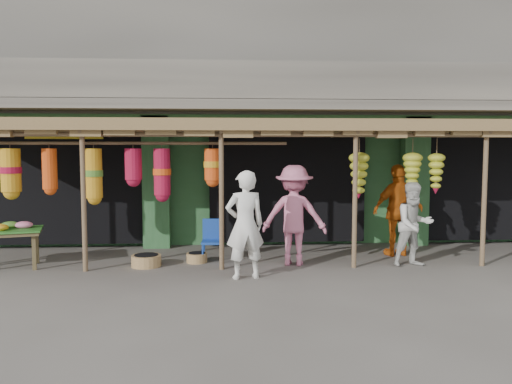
{
  "coord_description": "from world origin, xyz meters",
  "views": [
    {
      "loc": [
        -1.4,
        -9.38,
        2.18
      ],
      "look_at": [
        -0.79,
        1.0,
        1.35
      ],
      "focal_mm": 35.0,
      "sensor_mm": 36.0,
      "label": 1
    }
  ],
  "objects": [
    {
      "name": "flower_table",
      "position": [
        -5.62,
        0.11,
        0.7
      ],
      "size": [
        1.61,
        1.2,
        0.86
      ],
      "rotation": [
        0.0,
        0.0,
        0.27
      ],
      "color": "brown",
      "rests_on": "ground"
    },
    {
      "name": "person_front",
      "position": [
        -1.09,
        -0.89,
        0.94
      ],
      "size": [
        0.77,
        0.59,
        1.87
      ],
      "primitive_type": "imported",
      "rotation": [
        0.0,
        0.0,
        3.37
      ],
      "color": "white",
      "rests_on": "ground"
    },
    {
      "name": "person_shopper",
      "position": [
        -0.1,
        0.12,
        0.97
      ],
      "size": [
        1.38,
        0.99,
        1.93
      ],
      "primitive_type": "imported",
      "rotation": [
        0.0,
        0.0,
        2.91
      ],
      "color": "#D06E8E",
      "rests_on": "ground"
    },
    {
      "name": "awning",
      "position": [
        -0.18,
        0.8,
        2.57
      ],
      "size": [
        14.0,
        2.7,
        2.79
      ],
      "color": "brown",
      "rests_on": "ground"
    },
    {
      "name": "blue_chair",
      "position": [
        -1.7,
        0.53,
        0.47
      ],
      "size": [
        0.42,
        0.43,
        0.84
      ],
      "rotation": [
        0.0,
        0.0,
        -0.04
      ],
      "color": "#183F9F",
      "rests_on": "ground"
    },
    {
      "name": "basket_mid",
      "position": [
        -2.95,
        0.13,
        0.11
      ],
      "size": [
        0.64,
        0.64,
        0.22
      ],
      "primitive_type": "cylinder",
      "rotation": [
        0.0,
        0.0,
        -0.15
      ],
      "color": "#926241",
      "rests_on": "ground"
    },
    {
      "name": "building",
      "position": [
        -0.0,
        4.87,
        3.37
      ],
      "size": [
        16.4,
        6.8,
        7.0
      ],
      "color": "gray",
      "rests_on": "ground"
    },
    {
      "name": "ground",
      "position": [
        0.0,
        0.0,
        0.0
      ],
      "size": [
        80.0,
        80.0,
        0.0
      ],
      "primitive_type": "plane",
      "color": "#514C47",
      "rests_on": "ground"
    },
    {
      "name": "person_right",
      "position": [
        2.16,
        -0.16,
        0.81
      ],
      "size": [
        0.88,
        0.74,
        1.61
      ],
      "primitive_type": "imported",
      "rotation": [
        0.0,
        0.0,
        0.17
      ],
      "color": "beige",
      "rests_on": "ground"
    },
    {
      "name": "basket_right",
      "position": [
        -2.0,
        0.42,
        0.09
      ],
      "size": [
        0.49,
        0.49,
        0.19
      ],
      "primitive_type": "cylinder",
      "rotation": [
        0.0,
        0.0,
        -0.22
      ],
      "color": "#A2774B",
      "rests_on": "ground"
    },
    {
      "name": "person_vendor",
      "position": [
        2.2,
        0.85,
        0.97
      ],
      "size": [
        1.2,
        0.68,
        1.93
      ],
      "primitive_type": "imported",
      "rotation": [
        0.0,
        0.0,
        3.33
      ],
      "color": "#C65A12",
      "rests_on": "ground"
    }
  ]
}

